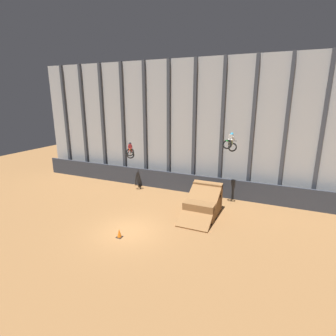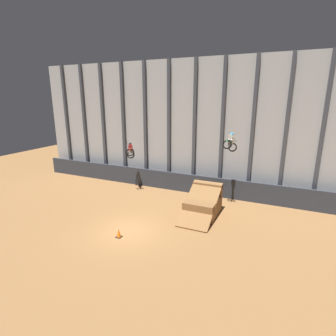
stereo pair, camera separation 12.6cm
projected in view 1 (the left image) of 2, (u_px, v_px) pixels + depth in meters
name	position (u px, v px, depth m)	size (l,w,h in m)	color
ground_plane	(128.00, 231.00, 17.33)	(60.00, 60.00, 0.00)	olive
arena_back_wall	(182.00, 126.00, 24.36)	(32.00, 0.40, 11.92)	#ADB2B7
lower_barrier	(177.00, 182.00, 24.73)	(31.36, 0.20, 1.74)	#2D333D
dirt_ramp	(203.00, 204.00, 19.85)	(2.29, 4.25, 2.28)	brown
rider_bike_left_air	(130.00, 151.00, 24.29)	(1.48, 1.81, 1.65)	black
rider_bike_right_air	(230.00, 143.00, 20.61)	(0.96, 1.75, 1.63)	black
traffic_cone_near_ramp	(119.00, 233.00, 16.54)	(0.36, 0.36, 0.58)	black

